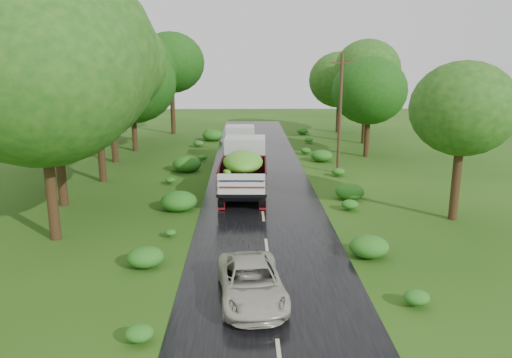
{
  "coord_description": "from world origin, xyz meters",
  "views": [
    {
      "loc": [
        -0.89,
        -15.91,
        7.9
      ],
      "look_at": [
        -0.34,
        9.01,
        1.7
      ],
      "focal_mm": 35.0,
      "sensor_mm": 36.0,
      "label": 1
    }
  ],
  "objects_px": {
    "car": "(251,282)",
    "utility_pole": "(340,113)",
    "truck_near": "(244,165)",
    "truck_far": "(240,145)"
  },
  "relations": [
    {
      "from": "utility_pole",
      "to": "truck_near",
      "type": "bearing_deg",
      "value": -140.3
    },
    {
      "from": "truck_near",
      "to": "car",
      "type": "distance_m",
      "value": 13.13
    },
    {
      "from": "truck_near",
      "to": "utility_pole",
      "type": "relative_size",
      "value": 0.9
    },
    {
      "from": "truck_far",
      "to": "car",
      "type": "bearing_deg",
      "value": -89.24
    },
    {
      "from": "truck_near",
      "to": "truck_far",
      "type": "bearing_deg",
      "value": 93.97
    },
    {
      "from": "car",
      "to": "utility_pole",
      "type": "bearing_deg",
      "value": 65.59
    },
    {
      "from": "car",
      "to": "utility_pole",
      "type": "relative_size",
      "value": 0.56
    },
    {
      "from": "truck_near",
      "to": "truck_far",
      "type": "distance_m",
      "value": 7.96
    },
    {
      "from": "truck_far",
      "to": "utility_pole",
      "type": "bearing_deg",
      "value": -22.65
    },
    {
      "from": "truck_near",
      "to": "utility_pole",
      "type": "distance_m",
      "value": 8.67
    }
  ]
}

